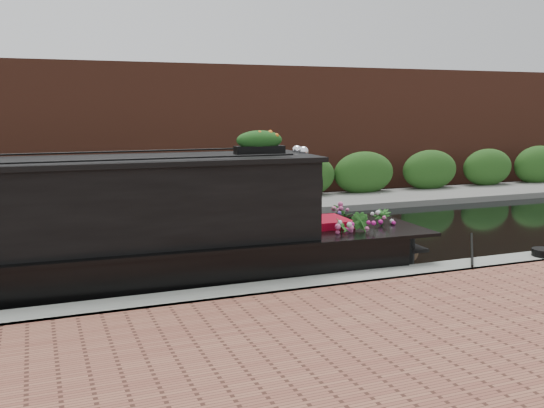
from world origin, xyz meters
name	(u,v)px	position (x,y,z in m)	size (l,w,h in m)	color
ground	(202,252)	(0.00, 0.00, 0.00)	(80.00, 80.00, 0.00)	black
near_bank_coping	(264,305)	(0.00, -3.30, 0.00)	(40.00, 0.60, 0.50)	gray
far_bank_path	(159,216)	(0.00, 4.20, 0.00)	(40.00, 2.40, 0.34)	slate
far_hedge	(152,210)	(0.00, 5.10, 0.00)	(40.00, 1.10, 2.80)	#25501A
far_brick_wall	(139,199)	(0.00, 7.20, 0.00)	(40.00, 1.00, 8.00)	brown
narrowboat	(59,245)	(-2.60, -1.88, 0.77)	(11.07, 2.36, 2.57)	black
rope_fender	(405,251)	(3.27, -1.88, 0.16)	(0.31, 0.31, 0.38)	brown
coiled_mooring_rope	(544,252)	(5.04, -3.34, 0.31)	(0.39, 0.39, 0.12)	black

